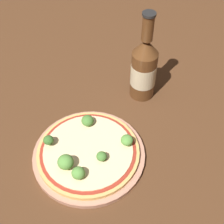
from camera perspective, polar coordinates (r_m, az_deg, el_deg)
ground_plane at (r=0.73m, az=-5.51°, el=-8.01°), size 3.00×3.00×0.00m
plate at (r=0.72m, az=-4.22°, el=-7.80°), size 0.26×0.26×0.01m
pizza at (r=0.71m, az=-4.37°, el=-7.22°), size 0.23×0.23×0.01m
broccoli_floret_0 at (r=0.74m, az=-4.51°, el=-1.56°), size 0.03×0.03×0.02m
broccoli_floret_1 at (r=0.66m, az=-6.18°, el=-11.04°), size 0.03×0.03×0.03m
broccoli_floret_2 at (r=0.70m, az=2.75°, el=-5.16°), size 0.03×0.03×0.03m
broccoli_floret_3 at (r=0.67m, az=-8.49°, el=-9.03°), size 0.03×0.03×0.03m
broccoli_floret_4 at (r=0.71m, az=-11.55°, el=-5.07°), size 0.02×0.02×0.03m
broccoli_floret_5 at (r=0.68m, az=-1.92°, el=-8.11°), size 0.02×0.02×0.02m
beer_bottle at (r=0.80m, az=5.85°, el=8.00°), size 0.07×0.07×0.25m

